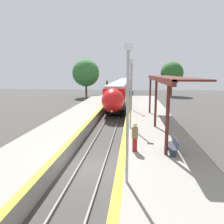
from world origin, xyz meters
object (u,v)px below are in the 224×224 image
Objects in this scene: platform_bench at (173,145)px; lamppost_far at (132,84)px; train at (122,88)px; railway_signal at (107,90)px; lamppost_near at (128,107)px; person_waiting at (135,137)px; lamppost_mid at (131,90)px.

platform_bench is 15.25m from lamppost_far.
railway_signal is at bearing -106.40° from train.
lamppost_near reaches higher than platform_bench.
lamppost_near is (-0.35, -3.73, 2.34)m from person_waiting.
person_waiting is at bearing -86.37° from lamppost_mid.
lamppost_near reaches higher than train.
railway_signal reaches higher than train.
train reaches higher than platform_bench.
platform_bench is 27.44m from railway_signal.
lamppost_near reaches higher than person_waiting.
person_waiting is 26.86m from railway_signal.
train is 8.11× the size of lamppost_far.
platform_bench is 6.70m from lamppost_mid.
lamppost_far is at bearing 90.00° from lamppost_near.
train is 28.92m from lamppost_mid.
person_waiting is at bearing 177.80° from platform_bench.
lamppost_mid is at bearing 114.43° from platform_bench.
platform_bench is at bearing -65.57° from lamppost_mid.
lamppost_mid and lamppost_far have the same top height.
lamppost_far reaches higher than train.
train is 8.18m from railway_signal.
railway_signal is 12.66m from lamppost_far.
lamppost_near is at bearing -90.00° from lamppost_mid.
lamppost_mid is at bearing -90.00° from lamppost_far.
railway_signal is (-2.31, -7.84, 0.31)m from train.
platform_bench is at bearing -75.16° from railway_signal.
railway_signal is at bearing 100.38° from person_waiting.
platform_bench is 0.40× the size of railway_signal.
lamppost_far reaches higher than railway_signal.
platform_bench is 0.29× the size of lamppost_mid.
platform_bench is 0.97× the size of person_waiting.
person_waiting is 0.30× the size of lamppost_mid.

